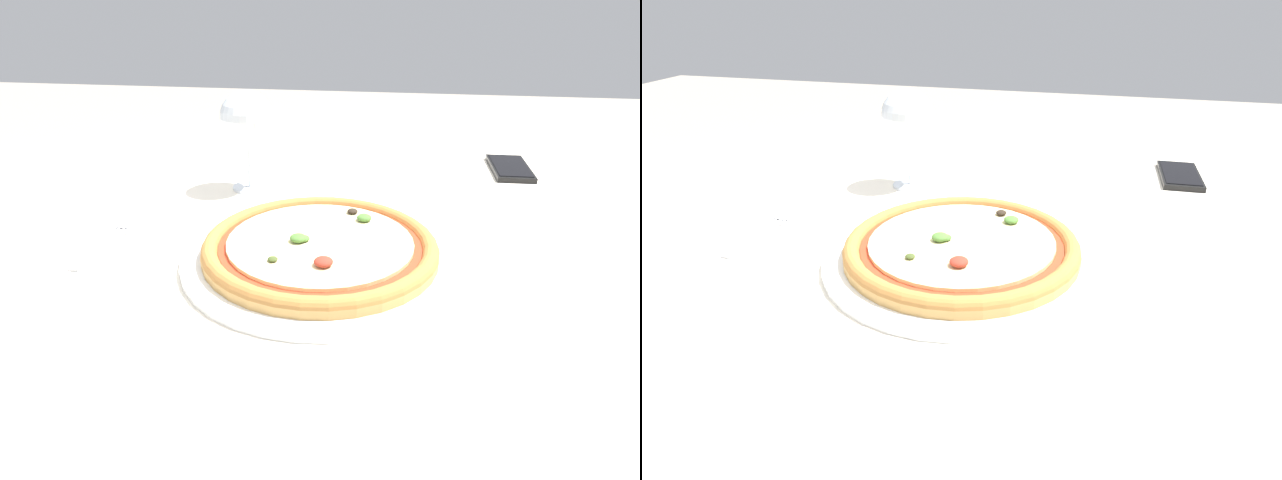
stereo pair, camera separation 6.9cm
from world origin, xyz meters
The scene contains 5 objects.
dining_table centered at (0.00, 0.00, 0.65)m, with size 1.36×1.00×0.74m.
pizza_plate centered at (-0.17, -0.07, 0.75)m, with size 0.36×0.36×0.04m.
fork centered at (-0.47, -0.05, 0.74)m, with size 0.03×0.17×0.00m.
wine_glass_far_left centered at (-0.33, 0.18, 0.86)m, with size 0.09×0.09×0.17m.
cell_phone centered at (0.14, 0.34, 0.74)m, with size 0.07×0.15×0.01m.
Camera 2 is at (-0.02, -0.67, 1.07)m, focal length 30.00 mm.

